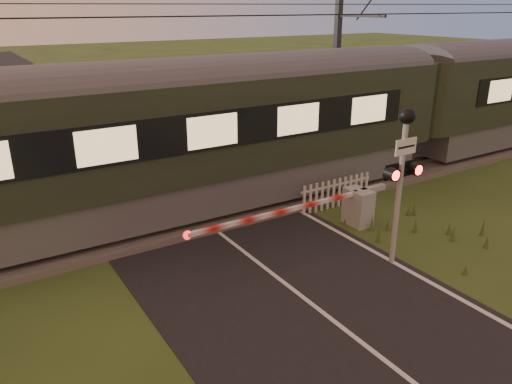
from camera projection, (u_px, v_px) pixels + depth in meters
ground at (336, 324)px, 9.63m from camera, size 160.00×160.00×0.00m
road at (345, 329)px, 9.45m from camera, size 6.00×140.00×0.03m
track_bed at (192, 211)px, 14.77m from camera, size 140.00×3.40×0.39m
overhead_wires at (182, 7)px, 12.79m from camera, size 120.00×0.62×0.62m
train at (405, 105)px, 18.26m from camera, size 44.51×3.07×4.15m
boom_gate at (351, 207)px, 13.68m from camera, size 6.19×0.79×1.05m
crossing_signal at (402, 160)px, 11.01m from camera, size 0.95×0.37×3.73m
picket_fence at (336, 193)px, 15.06m from camera, size 2.65×0.08×0.90m
catenary_mast at (337, 68)px, 18.91m from camera, size 0.21×2.46×6.79m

